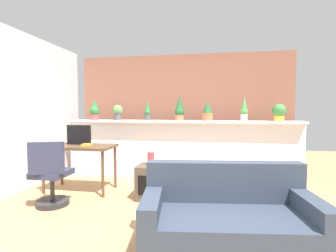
{
  "coord_description": "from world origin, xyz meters",
  "views": [
    {
      "loc": [
        0.59,
        -2.77,
        1.32
      ],
      "look_at": [
        -0.06,
        1.05,
        1.08
      ],
      "focal_mm": 26.77,
      "sensor_mm": 36.0,
      "label": 1
    }
  ],
  "objects": [
    {
      "name": "office_chair",
      "position": [
        -1.55,
        0.27,
        0.39
      ],
      "size": [
        0.49,
        0.5,
        0.91
      ],
      "color": "#262628",
      "rests_on": "ground"
    },
    {
      "name": "ground_plane",
      "position": [
        0.0,
        0.0,
        0.0
      ],
      "size": [
        12.0,
        12.0,
        0.0
      ],
      "primitive_type": "plane",
      "color": "tan"
    },
    {
      "name": "plant_shelf",
      "position": [
        0.0,
        1.96,
        1.11
      ],
      "size": [
        4.48,
        0.34,
        0.04
      ],
      "primitive_type": "cube",
      "color": "white",
      "rests_on": "divider_wall"
    },
    {
      "name": "side_cube_shelf",
      "position": [
        -0.28,
        0.82,
        0.25
      ],
      "size": [
        0.4,
        0.41,
        0.5
      ],
      "color": "#4C4238",
      "rests_on": "ground"
    },
    {
      "name": "potted_plant_0",
      "position": [
        -1.71,
        1.95,
        1.32
      ],
      "size": [
        0.2,
        0.2,
        0.41
      ],
      "color": "#B7474C",
      "rests_on": "plant_shelf"
    },
    {
      "name": "potted_plant_4",
      "position": [
        0.54,
        1.94,
        1.31
      ],
      "size": [
        0.19,
        0.19,
        0.36
      ],
      "color": "#C66B42",
      "rests_on": "plant_shelf"
    },
    {
      "name": "potted_plant_3",
      "position": [
        0.01,
        1.99,
        1.35
      ],
      "size": [
        0.19,
        0.19,
        0.48
      ],
      "color": "#C66B42",
      "rests_on": "plant_shelf"
    },
    {
      "name": "potted_plant_5",
      "position": [
        1.19,
        1.93,
        1.34
      ],
      "size": [
        0.14,
        0.14,
        0.45
      ],
      "color": "silver",
      "rests_on": "plant_shelf"
    },
    {
      "name": "desk",
      "position": [
        -1.51,
        0.99,
        0.67
      ],
      "size": [
        1.1,
        0.6,
        0.75
      ],
      "color": "brown",
      "rests_on": "ground"
    },
    {
      "name": "potted_plant_1",
      "position": [
        -1.22,
        1.95,
        1.29
      ],
      "size": [
        0.2,
        0.2,
        0.3
      ],
      "color": "#4C4C51",
      "rests_on": "plant_shelf"
    },
    {
      "name": "divider_wall",
      "position": [
        0.0,
        2.0,
        0.54
      ],
      "size": [
        4.48,
        0.16,
        1.09
      ],
      "primitive_type": "cube",
      "color": "white",
      "rests_on": "ground"
    },
    {
      "name": "vase_on_shelf",
      "position": [
        -0.28,
        0.83,
        0.6
      ],
      "size": [
        0.1,
        0.1,
        0.19
      ],
      "primitive_type": "cylinder",
      "color": "#CC3D47",
      "rests_on": "side_cube_shelf"
    },
    {
      "name": "potted_plant_6",
      "position": [
        1.8,
        1.99,
        1.29
      ],
      "size": [
        0.24,
        0.24,
        0.31
      ],
      "color": "gold",
      "rests_on": "plant_shelf"
    },
    {
      "name": "brick_wall_behind",
      "position": [
        0.0,
        2.6,
        1.25
      ],
      "size": [
        4.48,
        0.1,
        2.5
      ],
      "primitive_type": "cube",
      "color": "#935B47",
      "rests_on": "ground"
    },
    {
      "name": "potted_plant_2",
      "position": [
        -0.62,
        1.94,
        1.3
      ],
      "size": [
        0.12,
        0.12,
        0.38
      ],
      "color": "#4C4C51",
      "rests_on": "plant_shelf"
    },
    {
      "name": "couch",
      "position": [
        0.76,
        -0.47,
        0.28
      ],
      "size": [
        1.64,
        0.94,
        0.8
      ],
      "color": "#333D4C",
      "rests_on": "ground"
    },
    {
      "name": "book_on_desk",
      "position": [
        -1.35,
        0.93,
        0.77
      ],
      "size": [
        0.15,
        0.13,
        0.04
      ],
      "primitive_type": "cube",
      "color": "gold",
      "rests_on": "desk"
    },
    {
      "name": "tv_monitor",
      "position": [
        -1.57,
        1.07,
        0.91
      ],
      "size": [
        0.41,
        0.04,
        0.33
      ],
      "primitive_type": "cube",
      "color": "black",
      "rests_on": "desk"
    }
  ]
}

